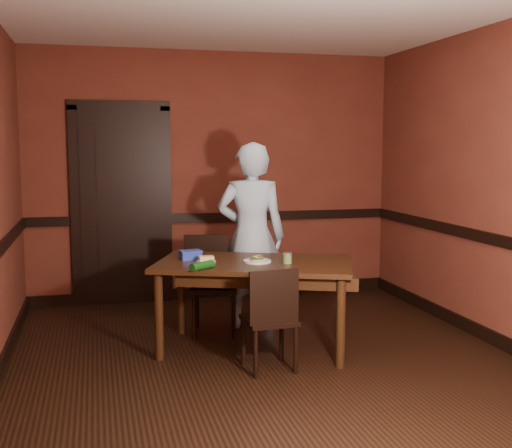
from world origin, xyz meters
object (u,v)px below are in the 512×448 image
chair_near (269,318)px  cheese_saucer (206,260)px  chair_far (215,285)px  dining_table (254,306)px  sauce_jar (287,258)px  person (251,236)px  food_tub (190,255)px  sandwich_plate (257,260)px

chair_near → cheese_saucer: bearing=-60.0°
chair_far → dining_table: bearing=-53.3°
chair_near → sauce_jar: size_ratio=9.08×
chair_far → person: bearing=28.9°
chair_near → chair_far: bearing=-81.1°
sauce_jar → cheese_saucer: size_ratio=0.56×
chair_near → food_tub: (-0.49, 0.73, 0.38)m
dining_table → sauce_jar: sauce_jar is taller
chair_near → sauce_jar: 0.58m
sandwich_plate → food_tub: bearing=152.8°
chair_far → cheese_saucer: bearing=-94.6°
person → cheese_saucer: bearing=62.9°
dining_table → cheese_saucer: size_ratio=10.00×
person → cheese_saucer: size_ratio=10.87×
sauce_jar → cheese_saucer: sauce_jar is taller
cheese_saucer → food_tub: bearing=124.8°
cheese_saucer → food_tub: 0.19m
sauce_jar → cheese_saucer: (-0.62, 0.23, -0.02)m
dining_table → cheese_saucer: bearing=-170.3°
chair_far → sandwich_plate: 0.70m
chair_near → dining_table: bearing=-94.2°
chair_far → sauce_jar: bearing=-42.0°
person → sauce_jar: (0.11, -0.79, -0.07)m
chair_far → food_tub: chair_far is taller
person → chair_far: bearing=30.8°
chair_near → person: 1.24m
chair_far → sandwich_plate: size_ratio=3.82×
dining_table → sandwich_plate: 0.39m
cheese_saucer → food_tub: size_ratio=0.79×
person → sandwich_plate: 0.69m
chair_far → chair_near: bearing=-64.2°
dining_table → person: person is taller
dining_table → chair_far: size_ratio=1.81×
dining_table → chair_near: size_ratio=1.98×
food_tub → dining_table: bearing=-35.5°
person → sauce_jar: 0.80m
sauce_jar → dining_table: bearing=148.7°
dining_table → chair_near: 0.49m
dining_table → food_tub: (-0.49, 0.23, 0.41)m
chair_far → chair_near: size_ratio=1.10×
dining_table → sauce_jar: bearing=-9.9°
chair_far → chair_near: 1.06m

